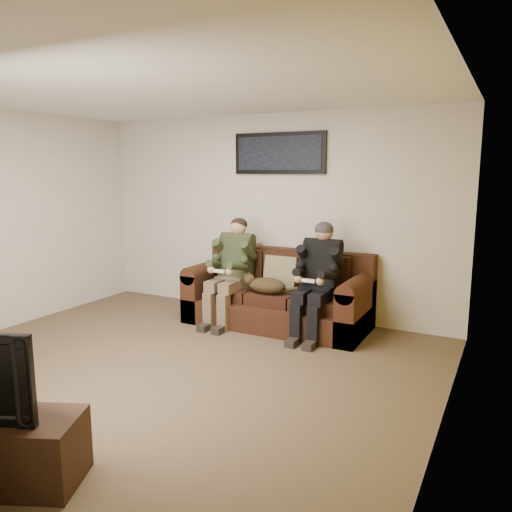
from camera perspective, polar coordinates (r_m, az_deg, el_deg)
The scene contains 12 objects.
floor at distance 5.00m, azimuth -10.39°, elevation -12.57°, with size 5.00×5.00×0.00m, color brown.
ceiling at distance 4.68m, azimuth -11.41°, elevation 18.36°, with size 5.00×5.00×0.00m, color silver.
wall_back at distance 6.57m, azimuth 1.43°, elevation 4.64°, with size 5.00×5.00×0.00m, color beige.
wall_right at distance 3.69m, azimuth 21.26°, elevation -0.02°, with size 4.50×4.50×0.00m, color beige.
accent_wall_right at distance 3.69m, azimuth 21.10°, elevation -0.01°, with size 4.50×4.50×0.00m, color #BA9112.
sofa at distance 6.20m, azimuth 2.70°, elevation -4.68°, with size 2.21×0.95×0.90m.
throw_pillow at distance 6.17m, azimuth 2.89°, elevation -1.88°, with size 0.42×0.12×0.40m, color #7E7652.
throw_blanket at distance 6.63m, azimuth -1.50°, elevation 1.23°, with size 0.45×0.22×0.08m, color tan.
person_left at distance 6.21m, azimuth -2.76°, elevation -0.98°, with size 0.51×0.87×1.30m.
person_right at distance 5.73m, azimuth 7.12°, elevation -1.91°, with size 0.51×0.86×1.31m.
cat at distance 5.93m, azimuth 1.09°, elevation -3.34°, with size 0.66×0.26×0.24m.
framed_poster at distance 6.44m, azimuth 2.67°, elevation 11.65°, with size 1.25×0.05×0.52m.
Camera 1 is at (2.88, -3.62, 1.88)m, focal length 35.00 mm.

